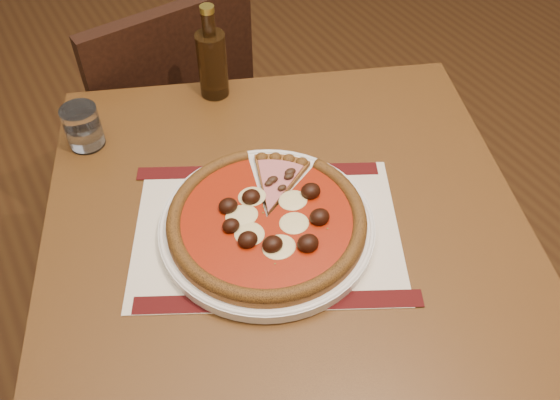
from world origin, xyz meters
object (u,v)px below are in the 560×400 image
object	(u,v)px
table	(286,256)
bottle	(212,61)
water_glass	(83,127)
chair_far	(167,119)
plate	(267,227)
pizza	(267,219)

from	to	relation	value
table	bottle	size ratio (longest dim) A/B	5.33
water_glass	chair_far	bearing A→B (deg)	50.97
table	plate	xyz separation A→B (m)	(-0.04, -0.01, 0.11)
chair_far	pizza	distance (m)	0.72
table	water_glass	distance (m)	0.44
chair_far	bottle	size ratio (longest dim) A/B	4.37
table	chair_far	size ratio (longest dim) A/B	1.22
pizza	plate	bearing A→B (deg)	54.61
table	pizza	world-z (taller)	pizza
water_glass	bottle	bearing A→B (deg)	4.05
pizza	bottle	distance (m)	0.39
chair_far	pizza	world-z (taller)	chair_far
plate	chair_far	bearing A→B (deg)	85.17
chair_far	bottle	distance (m)	0.44
plate	table	bearing A→B (deg)	8.00
table	chair_far	xyz separation A→B (m)	(0.02, 0.65, -0.16)
table	water_glass	xyz separation A→B (m)	(-0.23, 0.35, 0.14)
table	bottle	xyz separation A→B (m)	(0.05, 0.37, 0.18)
table	pizza	bearing A→B (deg)	-171.48
water_glass	bottle	size ratio (longest dim) A/B	0.41
plate	water_glass	size ratio (longest dim) A/B	4.32
pizza	water_glass	distance (m)	0.40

